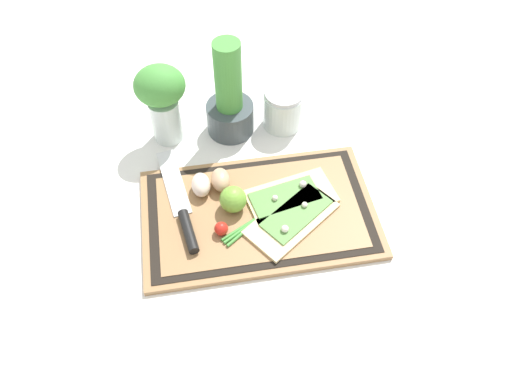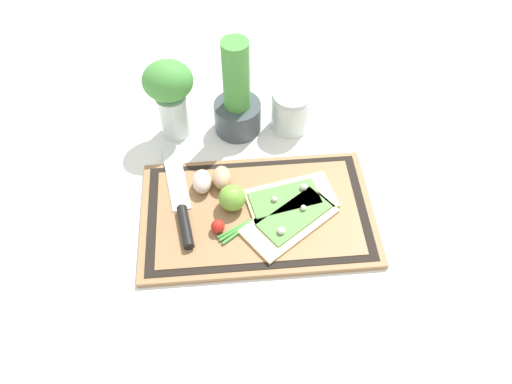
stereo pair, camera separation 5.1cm
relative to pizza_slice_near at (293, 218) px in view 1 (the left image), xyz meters
name	(u,v)px [view 1 (the left image)]	position (x,y,z in m)	size (l,w,h in m)	color
ground_plane	(259,215)	(-0.07, 0.03, -0.02)	(6.00, 6.00, 0.00)	white
cutting_board	(259,213)	(-0.07, 0.03, -0.01)	(0.49, 0.30, 0.02)	#997047
pizza_slice_near	(293,218)	(0.00, 0.00, 0.00)	(0.22, 0.20, 0.02)	beige
pizza_slice_far	(290,196)	(0.01, 0.06, 0.00)	(0.20, 0.14, 0.02)	beige
knife	(183,215)	(-0.23, 0.04, 0.00)	(0.08, 0.29, 0.02)	silver
egg_brown	(221,180)	(-0.14, 0.11, 0.02)	(0.04, 0.06, 0.04)	tan
egg_pink	(201,185)	(-0.18, 0.11, 0.02)	(0.04, 0.06, 0.04)	beige
lime	(233,199)	(-0.12, 0.05, 0.02)	(0.06, 0.06, 0.06)	#70A838
cherry_tomato_red	(221,229)	(-0.15, -0.01, 0.01)	(0.03, 0.03, 0.03)	red
scallion_bunch	(269,211)	(-0.05, 0.03, 0.00)	(0.22, 0.15, 0.01)	#47933D
herb_pot	(229,103)	(-0.09, 0.30, 0.06)	(0.11, 0.11, 0.25)	#3D474C
sauce_jar	(283,111)	(0.04, 0.30, 0.02)	(0.09, 0.09, 0.10)	silver
herb_glass	(162,98)	(-0.24, 0.30, 0.10)	(0.11, 0.10, 0.21)	silver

